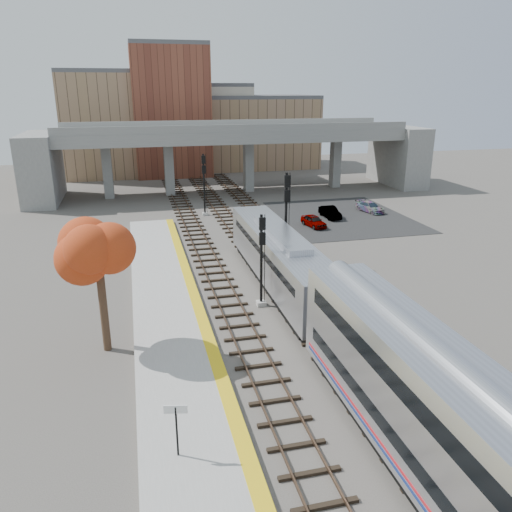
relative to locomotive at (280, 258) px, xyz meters
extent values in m
plane|color=#47423D|center=(-1.00, -9.41, -2.28)|extent=(160.00, 160.00, 0.00)
cube|color=#9E9E99|center=(-8.25, -9.41, -2.10)|extent=(4.50, 60.00, 0.35)
cube|color=yellow|center=(-6.35, -9.41, -1.92)|extent=(0.70, 60.00, 0.01)
cube|color=black|center=(-4.20, 3.09, -2.21)|extent=(2.50, 95.00, 0.14)
cube|color=brown|center=(-4.92, 3.09, -2.10)|extent=(0.07, 95.00, 0.14)
cube|color=brown|center=(-3.48, 3.09, -2.10)|extent=(0.07, 95.00, 0.14)
cube|color=black|center=(0.00, 3.09, -2.21)|extent=(2.50, 95.00, 0.14)
cube|color=brown|center=(-0.72, 3.09, -2.10)|extent=(0.07, 95.00, 0.14)
cube|color=brown|center=(0.72, 3.09, -2.10)|extent=(0.07, 95.00, 0.14)
cube|color=black|center=(4.00, 3.09, -2.21)|extent=(2.50, 95.00, 0.14)
cube|color=brown|center=(3.28, 3.09, -2.10)|extent=(0.07, 95.00, 0.14)
cube|color=brown|center=(4.72, 3.09, -2.10)|extent=(0.07, 95.00, 0.14)
cube|color=slate|center=(4.00, 35.59, 5.47)|extent=(46.00, 10.00, 1.50)
cube|color=slate|center=(4.00, 30.79, 6.72)|extent=(46.00, 0.20, 1.00)
cube|color=slate|center=(4.00, 40.39, 6.72)|extent=(46.00, 0.20, 1.00)
cube|color=slate|center=(-13.00, 35.59, 1.22)|extent=(1.20, 1.60, 7.00)
cube|color=slate|center=(-5.00, 35.59, 1.22)|extent=(1.20, 1.60, 7.00)
cube|color=slate|center=(6.00, 35.59, 1.22)|extent=(1.20, 1.60, 7.00)
cube|color=slate|center=(19.00, 35.59, 1.22)|extent=(1.20, 1.60, 7.00)
cube|color=slate|center=(-21.00, 35.59, 1.97)|extent=(4.00, 12.00, 8.50)
cube|color=slate|center=(29.00, 35.59, 1.97)|extent=(4.00, 12.00, 8.50)
cube|color=#916F54|center=(-11.00, 55.59, 5.72)|extent=(18.00, 14.00, 16.00)
cube|color=#4C4C4F|center=(-11.00, 55.59, 14.02)|extent=(18.00, 14.00, 0.60)
cube|color=beige|center=(3.00, 60.59, 4.72)|extent=(16.00, 16.00, 14.00)
cube|color=#4C4C4F|center=(3.00, 60.59, 12.02)|extent=(16.00, 16.00, 0.60)
cube|color=brown|center=(-3.00, 52.59, 7.72)|extent=(12.00, 10.00, 20.00)
cube|color=#4C4C4F|center=(-3.00, 52.59, 18.02)|extent=(12.00, 10.00, 0.60)
cube|color=#916F54|center=(13.00, 58.59, 3.72)|extent=(20.00, 14.00, 12.00)
cube|color=#4C4C4F|center=(13.00, 58.59, 10.02)|extent=(20.00, 14.00, 0.60)
cube|color=black|center=(13.00, 18.59, -2.26)|extent=(14.00, 18.00, 0.04)
cube|color=#A8AAB2|center=(0.00, -0.01, 0.07)|extent=(3.00, 19.00, 3.20)
cube|color=black|center=(0.00, 9.51, 0.67)|extent=(2.20, 0.06, 1.10)
cube|color=black|center=(0.00, -0.01, 0.67)|extent=(3.02, 16.15, 0.50)
cube|color=black|center=(0.00, -0.01, -1.78)|extent=(2.70, 17.10, 0.50)
cube|color=#A8AAB2|center=(0.00, -0.01, 1.87)|extent=(1.60, 9.50, 0.40)
cube|color=#A8AAB2|center=(0.00, -22.61, 0.67)|extent=(3.00, 25.00, 4.60)
cube|color=black|center=(0.00, -22.61, 1.87)|extent=(3.02, 23.00, 0.75)
cube|color=black|center=(0.00, -22.61, -0.23)|extent=(3.02, 23.00, 0.65)
cube|color=#9E9E99|center=(-2.10, -2.81, -2.13)|extent=(0.60, 0.60, 0.30)
cylinder|color=black|center=(-2.10, -2.81, 0.87)|extent=(0.18, 0.18, 6.30)
cube|color=black|center=(-2.10, -3.06, 3.48)|extent=(0.41, 0.18, 0.81)
cube|color=black|center=(-2.10, -3.06, 2.49)|extent=(0.41, 0.18, 0.81)
cube|color=#9E9E99|center=(2.00, 5.04, -2.13)|extent=(0.60, 0.60, 0.30)
cylinder|color=black|center=(2.00, 5.04, 1.50)|extent=(0.22, 0.22, 7.56)
cube|color=black|center=(2.00, 4.79, 4.63)|extent=(0.49, 0.18, 0.97)
cube|color=black|center=(2.00, 4.79, 3.44)|extent=(0.49, 0.18, 0.97)
cube|color=#9E9E99|center=(-2.10, 22.95, -2.13)|extent=(0.60, 0.60, 0.30)
cylinder|color=black|center=(-2.10, 22.95, 1.20)|extent=(0.20, 0.20, 6.96)
cube|color=black|center=(-2.10, 22.70, 4.09)|extent=(0.45, 0.18, 0.90)
cube|color=black|center=(-2.10, 22.70, 2.99)|extent=(0.45, 0.18, 0.90)
cylinder|color=black|center=(-8.96, -16.41, -0.83)|extent=(0.08, 0.08, 2.20)
cube|color=white|center=(-8.96, -16.41, 0.17)|extent=(0.89, 0.24, 0.35)
cylinder|color=#382619|center=(-11.95, -6.49, 0.41)|extent=(0.44, 0.44, 5.38)
ellipsoid|color=red|center=(-11.95, -6.49, 3.49)|extent=(3.60, 3.60, 3.84)
imported|color=#99999E|center=(8.23, 15.11, -1.63)|extent=(2.07, 3.78, 1.22)
imported|color=#99999E|center=(11.32, 18.23, -1.61)|extent=(1.42, 3.86, 1.26)
imported|color=#99999E|center=(16.96, 19.71, -1.66)|extent=(2.53, 4.25, 1.15)
camera|label=1|loc=(-9.85, -32.60, 11.69)|focal=35.00mm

